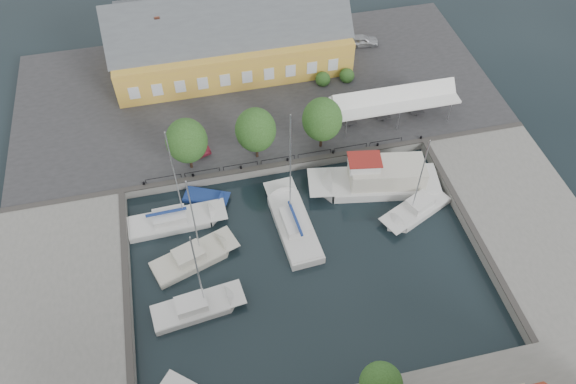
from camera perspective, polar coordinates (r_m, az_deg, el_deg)
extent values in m
plane|color=black|center=(53.60, 1.44, -5.82)|extent=(140.00, 140.00, 0.00)
cube|color=#2D2D30|center=(68.59, -3.22, 10.07)|extent=(56.00, 26.00, 1.00)
cube|color=slate|center=(53.34, -22.07, -11.18)|extent=(12.00, 24.00, 1.00)
cube|color=slate|center=(59.63, 22.96, -2.74)|extent=(12.00, 24.00, 1.00)
cube|color=#383533|center=(59.07, -0.93, 2.83)|extent=(56.00, 0.60, 0.12)
cube|color=#383533|center=(51.67, -16.09, -10.04)|extent=(0.60, 24.00, 0.12)
cube|color=#383533|center=(56.54, 18.25, -3.51)|extent=(0.60, 24.00, 0.12)
cylinder|color=black|center=(58.92, -14.42, 0.82)|extent=(0.24, 0.24, 0.40)
cylinder|color=black|center=(58.63, -9.63, 1.66)|extent=(0.24, 0.24, 0.40)
cylinder|color=black|center=(58.76, -4.81, 2.48)|extent=(0.24, 0.24, 0.40)
cylinder|color=black|center=(59.32, -0.05, 3.28)|extent=(0.24, 0.24, 0.40)
cylinder|color=black|center=(60.29, 4.60, 4.04)|extent=(0.24, 0.24, 0.40)
cylinder|color=black|center=(61.65, 9.08, 4.75)|extent=(0.24, 0.24, 0.40)
cylinder|color=black|center=(63.37, 13.35, 5.39)|extent=(0.24, 0.24, 0.40)
cube|color=gold|center=(70.65, -5.75, 14.05)|extent=(28.00, 10.00, 4.50)
cube|color=#474C51|center=(68.68, -5.98, 16.42)|extent=(28.56, 7.60, 7.60)
cube|color=gold|center=(75.72, -14.20, 14.99)|extent=(6.00, 6.00, 3.50)
cube|color=brown|center=(67.44, -13.11, 16.58)|extent=(0.60, 0.60, 1.20)
cube|color=white|center=(63.57, 10.79, 9.17)|extent=(14.00, 4.00, 0.25)
cylinder|color=silver|center=(61.39, 5.93, 6.45)|extent=(0.10, 0.10, 2.70)
cylinder|color=silver|center=(63.91, 4.99, 8.61)|extent=(0.10, 0.10, 2.70)
cylinder|color=silver|center=(63.23, 11.17, 7.19)|extent=(0.10, 0.10, 2.70)
cylinder|color=silver|center=(65.67, 10.08, 9.28)|extent=(0.10, 0.10, 2.70)
cylinder|color=silver|center=(65.57, 16.09, 7.83)|extent=(0.10, 0.10, 2.70)
cylinder|color=silver|center=(67.93, 14.89, 9.84)|extent=(0.10, 0.10, 2.70)
cylinder|color=black|center=(58.98, -9.89, 3.19)|extent=(0.30, 0.30, 2.10)
ellipsoid|color=#214318|center=(56.99, -10.26, 5.15)|extent=(4.20, 4.20, 4.83)
cylinder|color=black|center=(59.28, -3.19, 4.33)|extent=(0.30, 0.30, 2.10)
ellipsoid|color=#214318|center=(57.30, -3.31, 6.32)|extent=(4.20, 4.20, 4.83)
cylinder|color=black|center=(60.40, 3.37, 5.38)|extent=(0.30, 0.30, 2.10)
ellipsoid|color=#214318|center=(58.46, 3.49, 7.37)|extent=(4.20, 4.20, 4.83)
imported|color=#AEB1B6|center=(75.41, 7.51, 15.02)|extent=(4.48, 2.24, 1.47)
imported|color=#5B1420|center=(61.38, -9.36, 5.15)|extent=(2.87, 4.70, 1.46)
cube|color=silver|center=(54.65, 0.74, -3.96)|extent=(3.79, 8.75, 1.50)
cube|color=silver|center=(54.63, 0.41, -2.61)|extent=(3.78, 10.45, 0.08)
cube|color=silver|center=(53.77, 0.68, -3.00)|extent=(2.41, 3.56, 0.90)
cylinder|color=silver|center=(50.16, 0.23, 2.40)|extent=(0.12, 0.12, 12.83)
cube|color=navy|center=(53.05, 0.76, -2.68)|extent=(0.51, 4.28, 0.22)
cube|color=silver|center=(59.22, 9.76, 0.66)|extent=(11.50, 5.89, 1.80)
cube|color=silver|center=(58.26, 8.56, 1.21)|extent=(13.64, 6.10, 0.08)
cube|color=beige|center=(57.75, 10.02, 1.96)|extent=(8.02, 4.71, 2.20)
cube|color=silver|center=(56.26, 7.75, 2.83)|extent=(3.35, 2.74, 1.20)
cube|color=maroon|center=(55.79, 7.82, 3.28)|extent=(3.64, 2.90, 0.10)
cube|color=silver|center=(57.92, 13.15, -1.71)|extent=(6.79, 5.01, 1.30)
cube|color=silver|center=(56.97, 12.73, -1.66)|extent=(7.88, 5.43, 0.08)
cube|color=silver|center=(56.97, 13.24, -1.07)|extent=(3.02, 2.67, 0.90)
cylinder|color=silver|center=(53.09, 13.27, 1.37)|extent=(0.12, 0.12, 9.77)
cube|color=silver|center=(56.48, -11.96, -3.21)|extent=(7.91, 3.07, 1.30)
cube|color=silver|center=(55.90, -11.09, -2.59)|extent=(9.48, 3.00, 0.08)
cube|color=silver|center=(55.58, -11.95, -2.45)|extent=(3.19, 2.02, 0.90)
cylinder|color=silver|center=(51.60, -11.37, 1.40)|extent=(0.12, 0.12, 11.42)
cube|color=navy|center=(55.01, -12.27, -2.01)|extent=(3.92, 0.34, 0.22)
cube|color=beige|center=(53.53, -10.07, -7.02)|extent=(7.22, 4.88, 1.30)
cube|color=beige|center=(53.08, -9.36, -6.23)|extent=(8.44, 5.20, 0.08)
cube|color=beige|center=(52.60, -10.07, -6.25)|extent=(3.15, 2.71, 0.90)
cylinder|color=silver|center=(49.20, -9.56, -2.75)|extent=(0.12, 0.12, 9.97)
cube|color=silver|center=(50.82, -9.82, -11.84)|extent=(6.87, 3.44, 1.30)
cube|color=silver|center=(50.23, -9.00, -11.21)|extent=(8.17, 3.50, 0.08)
cube|color=silver|center=(49.83, -9.81, -11.15)|extent=(2.84, 2.12, 0.90)
cylinder|color=silver|center=(46.11, -9.13, -8.10)|extent=(0.12, 0.12, 9.79)
cube|color=navy|center=(58.00, -8.64, -0.60)|extent=(4.20, 3.26, 0.80)
cube|color=navy|center=(57.54, -8.24, -0.39)|extent=(4.86, 3.49, 0.08)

